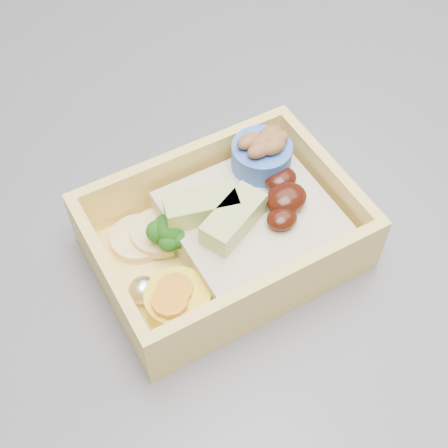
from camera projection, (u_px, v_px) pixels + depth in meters
bento_box at (230, 229)px, 0.43m from camera, size 0.18×0.13×0.06m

